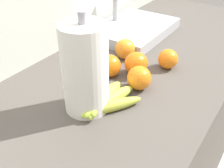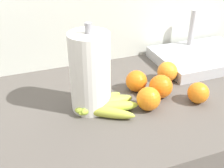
# 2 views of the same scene
# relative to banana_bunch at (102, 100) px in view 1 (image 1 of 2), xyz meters

# --- Properties ---
(counter) EXTENTS (1.74, 0.62, 0.90)m
(counter) POSITION_rel_banana_bunch_xyz_m (0.24, 0.03, -0.47)
(counter) COLOR #514C47
(counter) RESTS_ON ground
(wall_back) EXTENTS (2.14, 0.06, 1.30)m
(wall_back) POSITION_rel_banana_bunch_xyz_m (0.24, 0.37, -0.27)
(wall_back) COLOR silver
(wall_back) RESTS_ON ground
(banana_bunch) EXTENTS (0.20, 0.20, 0.04)m
(banana_bunch) POSITION_rel_banana_bunch_xyz_m (0.00, 0.00, 0.00)
(banana_bunch) COLOR #B4BE3F
(banana_bunch) RESTS_ON counter
(orange_front) EXTENTS (0.08, 0.08, 0.08)m
(orange_front) POSITION_rel_banana_bunch_xyz_m (0.21, 0.01, 0.02)
(orange_front) COLOR orange
(orange_front) RESTS_ON counter
(orange_right) EXTENTS (0.07, 0.07, 0.07)m
(orange_right) POSITION_rel_banana_bunch_xyz_m (0.30, -0.06, 0.01)
(orange_right) COLOR orange
(orange_right) RESTS_ON counter
(orange_center) EXTENTS (0.07, 0.07, 0.07)m
(orange_center) POSITION_rel_banana_bunch_xyz_m (0.15, 0.07, 0.02)
(orange_center) COLOR orange
(orange_center) RESTS_ON counter
(orange_far_right) EXTENTS (0.07, 0.07, 0.07)m
(orange_far_right) POSITION_rel_banana_bunch_xyz_m (0.14, -0.04, 0.02)
(orange_far_right) COLOR orange
(orange_far_right) RESTS_ON counter
(orange_back_right) EXTENTS (0.07, 0.07, 0.07)m
(orange_back_right) POSITION_rel_banana_bunch_xyz_m (0.28, 0.10, 0.02)
(orange_back_right) COLOR orange
(orange_back_right) RESTS_ON counter
(paper_towel_roll) EXTENTS (0.12, 0.12, 0.27)m
(paper_towel_roll) POSITION_rel_banana_bunch_xyz_m (-0.03, 0.03, 0.10)
(paper_towel_roll) COLOR white
(paper_towel_roll) RESTS_ON counter
(sink_basin) EXTENTS (0.38, 0.28, 0.19)m
(sink_basin) POSITION_rel_banana_bunch_xyz_m (0.50, 0.19, 0.00)
(sink_basin) COLOR #B7BABF
(sink_basin) RESTS_ON counter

